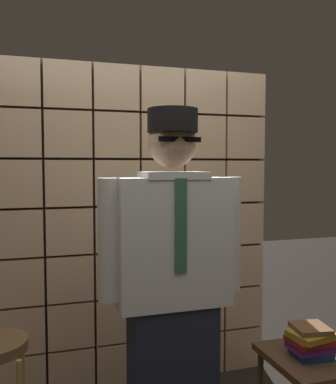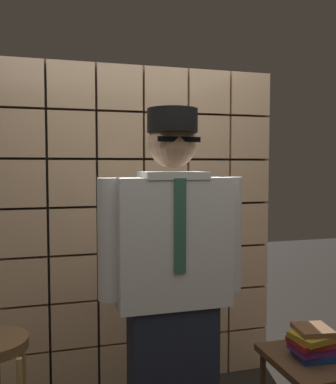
{
  "view_description": "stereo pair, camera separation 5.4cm",
  "coord_description": "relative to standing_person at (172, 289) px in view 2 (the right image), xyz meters",
  "views": [
    {
      "loc": [
        -0.67,
        -1.62,
        1.57
      ],
      "look_at": [
        -0.07,
        0.34,
        1.44
      ],
      "focal_mm": 39.05,
      "sensor_mm": 36.0,
      "label": 1
    },
    {
      "loc": [
        -0.62,
        -1.64,
        1.57
      ],
      "look_at": [
        -0.07,
        0.34,
        1.44
      ],
      "focal_mm": 39.05,
      "sensor_mm": 36.0,
      "label": 2
    }
  ],
  "objects": [
    {
      "name": "glass_block_wall",
      "position": [
        0.05,
        0.95,
        0.17
      ],
      "size": [
        1.97,
        0.1,
        2.29
      ],
      "color": "#E0B78C",
      "rests_on": "ground"
    },
    {
      "name": "standing_person",
      "position": [
        0.0,
        0.0,
        0.0
      ],
      "size": [
        0.73,
        0.31,
        1.84
      ],
      "rotation": [
        0.0,
        0.0,
        0.0
      ],
      "color": "#1E2333",
      "rests_on": "ground"
    },
    {
      "name": "side_table",
      "position": [
        0.86,
        0.04,
        -0.53
      ],
      "size": [
        0.52,
        0.52,
        0.49
      ],
      "color": "#513823",
      "rests_on": "ground"
    },
    {
      "name": "book_stack",
      "position": [
        0.83,
        0.03,
        -0.38
      ],
      "size": [
        0.26,
        0.23,
        0.18
      ],
      "color": "navy",
      "rests_on": "side_table"
    }
  ]
}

